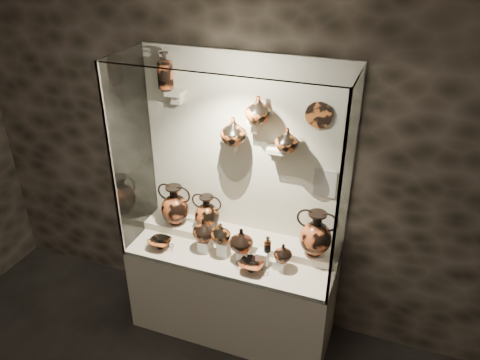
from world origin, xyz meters
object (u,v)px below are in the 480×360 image
kylix_left (160,243)px  ovoid_vase_a (233,131)px  amphora_mid (207,212)px  amphora_left (175,205)px  lekythos_small (268,243)px  kylix_right (252,265)px  ovoid_vase_c (287,140)px  jug_a (204,230)px  jug_b (221,233)px  lekythos_tall (165,69)px  jug_c (241,240)px  amphora_right (316,233)px  ovoid_vase_b (258,109)px  jug_e (283,252)px

kylix_left → ovoid_vase_a: 1.13m
kylix_left → amphora_mid: bearing=51.5°
amphora_left → lekythos_small: bearing=9.9°
kylix_right → ovoid_vase_c: 1.01m
jug_a → ovoid_vase_a: (0.18, 0.22, 0.80)m
jug_b → ovoid_vase_a: bearing=89.8°
amphora_left → lekythos_tall: size_ratio=1.11×
jug_c → ovoid_vase_a: (-0.15, 0.24, 0.80)m
amphora_mid → ovoid_vase_c: (0.65, 0.04, 0.75)m
amphora_right → ovoid_vase_c: ovoid_vase_c is taller
jug_b → amphora_right: bearing=19.3°
kylix_left → ovoid_vase_b: 1.39m
ovoid_vase_b → amphora_right: bearing=-16.1°
jug_b → amphora_mid: bearing=139.8°
amphora_right → jug_e: amphora_right is taller
amphora_left → amphora_mid: bearing=24.9°
ovoid_vase_c → jug_c: bearing=-117.5°
ovoid_vase_a → ovoid_vase_c: size_ratio=1.16×
kylix_right → jug_a: bearing=168.4°
lekythos_tall → jug_a: bearing=-22.5°
amphora_left → jug_b: 0.55m
amphora_right → kylix_right: (-0.42, -0.29, -0.21)m
jug_a → kylix_right: size_ratio=0.78×
jug_a → ovoid_vase_a: ovoid_vase_a is taller
lekythos_small → jug_a: bearing=155.2°
ovoid_vase_b → lekythos_small: bearing=-62.8°
amphora_mid → amphora_right: (0.94, -0.02, 0.03)m
lekythos_tall → jug_c: bearing=-10.0°
kylix_left → ovoid_vase_c: bearing=25.6°
amphora_left → ovoid_vase_c: size_ratio=2.00×
lekythos_small → kylix_left: size_ratio=0.66×
jug_a → kylix_right: (0.45, -0.12, -0.15)m
jug_a → jug_e: bearing=-11.3°
amphora_right → jug_a: amphora_right is taller
jug_a → ovoid_vase_c: bearing=11.8°
lekythos_tall → ovoid_vase_a: lekythos_tall is taller
jug_e → amphora_right: bearing=32.3°
amphora_mid → jug_e: bearing=-37.0°
ovoid_vase_a → ovoid_vase_b: 0.27m
jug_a → lekythos_small: 0.54m
jug_b → lekythos_tall: bearing=157.9°
amphora_right → jug_a: bearing=173.1°
amphora_left → kylix_left: amphora_left is taller
jug_c → jug_e: jug_c is taller
amphora_right → ovoid_vase_c: (-0.29, 0.07, 0.72)m
lekythos_tall → ovoid_vase_c: lekythos_tall is taller
lekythos_tall → ovoid_vase_a: size_ratio=1.55×
lekythos_small → ovoid_vase_a: bearing=123.8°
amphora_left → jug_b: size_ratio=2.21×
jug_b → lekythos_small: (0.39, 0.01, -0.02)m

